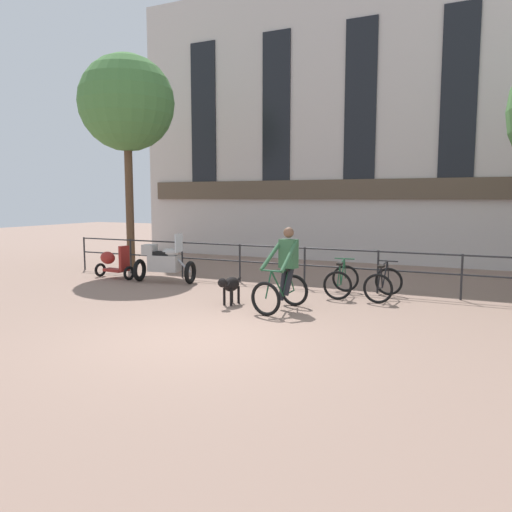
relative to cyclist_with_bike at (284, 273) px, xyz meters
name	(u,v)px	position (x,y,z in m)	size (l,w,h in m)	color
ground_plane	(197,338)	(-0.49, -2.60, -0.76)	(60.00, 60.00, 0.00)	#8E7060
canal_railing	(305,260)	(-0.49, 2.60, -0.05)	(15.05, 0.05, 1.05)	#232326
building_facade	(362,120)	(-0.49, 8.39, 4.26)	(18.00, 0.72, 10.09)	beige
cyclist_with_bike	(284,273)	(0.00, 0.00, 0.00)	(0.86, 1.26, 1.70)	black
dog	(230,285)	(-1.22, -0.09, -0.33)	(0.29, 0.89, 0.63)	black
parked_motorcycle	(164,262)	(-4.21, 1.67, -0.20)	(1.72, 0.87, 1.35)	black
parked_bicycle_near_lamp	(342,281)	(0.67, 1.95, -0.41)	(0.77, 1.17, 0.86)	black
parked_bicycle_mid_left	(384,284)	(1.65, 1.95, -0.41)	(0.70, 1.13, 0.86)	black
parked_scooter	(113,262)	(-5.96, 1.63, -0.30)	(1.32, 0.56, 0.96)	black
tree_canalside_left	(127,104)	(-6.98, 3.66, 4.53)	(3.05, 3.05, 6.85)	brown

